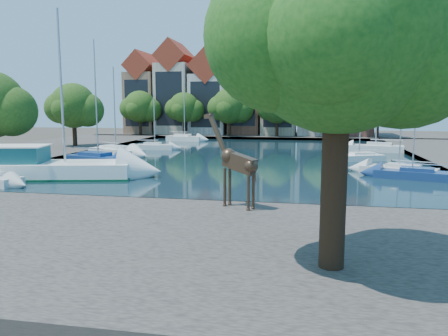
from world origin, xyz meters
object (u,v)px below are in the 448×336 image
object	(u,v)px
motorsailer	(39,165)
sailboat_right_a	(399,169)
giraffe_statue	(236,162)
plane_tree	(343,35)

from	to	relation	value
motorsailer	sailboat_right_a	size ratio (longest dim) A/B	1.67
giraffe_statue	motorsailer	bearing A→B (deg)	152.66
sailboat_right_a	plane_tree	bearing A→B (deg)	-105.76
plane_tree	giraffe_statue	world-z (taller)	plane_tree
sailboat_right_a	motorsailer	bearing A→B (deg)	-166.45
motorsailer	sailboat_right_a	world-z (taller)	motorsailer
giraffe_statue	plane_tree	bearing A→B (deg)	-59.95
plane_tree	sailboat_right_a	xyz separation A→B (m)	(6.45, 22.87, -7.12)
plane_tree	sailboat_right_a	size ratio (longest dim) A/B	1.28
plane_tree	giraffe_statue	bearing A→B (deg)	120.05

